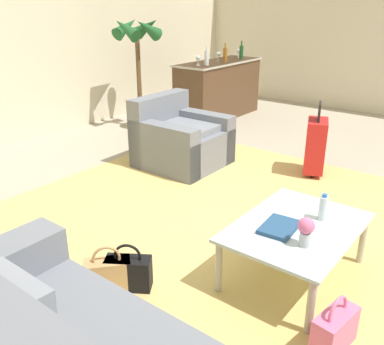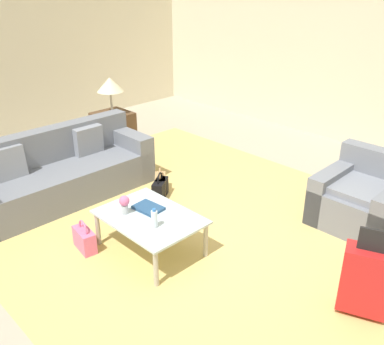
# 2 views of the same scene
# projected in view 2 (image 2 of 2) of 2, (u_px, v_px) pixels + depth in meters

# --- Properties ---
(ground_plane) EXTENTS (12.00, 12.00, 0.00)m
(ground_plane) POSITION_uv_depth(u_px,v_px,m) (210.00, 246.00, 4.65)
(ground_plane) COLOR #A89E89
(area_rug) EXTENTS (5.20, 4.40, 0.01)m
(area_rug) POSITION_uv_depth(u_px,v_px,m) (186.00, 219.00, 5.17)
(area_rug) COLOR tan
(area_rug) RESTS_ON ground
(couch) EXTENTS (0.85, 2.47, 0.89)m
(couch) POSITION_uv_depth(u_px,v_px,m) (57.00, 176.00, 5.56)
(couch) COLOR slate
(couch) RESTS_ON ground
(armchair) EXTENTS (0.95, 0.95, 0.83)m
(armchair) POSITION_uv_depth(u_px,v_px,m) (364.00, 200.00, 5.01)
(armchair) COLOR slate
(armchair) RESTS_ON ground
(coffee_table) EXTENTS (1.07, 0.77, 0.42)m
(coffee_table) POSITION_uv_depth(u_px,v_px,m) (150.00, 220.00, 4.44)
(coffee_table) COLOR silver
(coffee_table) RESTS_ON ground
(water_bottle) EXTENTS (0.06, 0.06, 0.20)m
(water_bottle) POSITION_uv_depth(u_px,v_px,m) (154.00, 219.00, 4.18)
(water_bottle) COLOR silver
(water_bottle) RESTS_ON coffee_table
(coffee_table_book) EXTENTS (0.32, 0.25, 0.03)m
(coffee_table_book) POSITION_uv_depth(u_px,v_px,m) (148.00, 208.00, 4.54)
(coffee_table_book) COLOR navy
(coffee_table_book) RESTS_ON coffee_table
(flower_vase) EXTENTS (0.11, 0.11, 0.21)m
(flower_vase) POSITION_uv_depth(u_px,v_px,m) (124.00, 203.00, 4.41)
(flower_vase) COLOR #B2B7BC
(flower_vase) RESTS_ON coffee_table
(side_table) EXTENTS (0.57, 0.57, 0.60)m
(side_table) POSITION_uv_depth(u_px,v_px,m) (114.00, 130.00, 7.24)
(side_table) COLOR #513823
(side_table) RESTS_ON ground
(table_lamp) EXTENTS (0.43, 0.43, 0.59)m
(table_lamp) POSITION_uv_depth(u_px,v_px,m) (110.00, 85.00, 6.91)
(table_lamp) COLOR #ADA899
(table_lamp) RESTS_ON side_table
(suitcase_red) EXTENTS (0.45, 0.35, 0.85)m
(suitcase_red) POSITION_uv_depth(u_px,v_px,m) (366.00, 279.00, 3.59)
(suitcase_red) COLOR red
(suitcase_red) RESTS_ON ground
(handbag_black) EXTENTS (0.29, 0.34, 0.36)m
(handbag_black) POSITION_uv_depth(u_px,v_px,m) (160.00, 188.00, 5.63)
(handbag_black) COLOR black
(handbag_black) RESTS_ON ground
(handbag_pink) EXTENTS (0.34, 0.19, 0.36)m
(handbag_pink) POSITION_uv_depth(u_px,v_px,m) (85.00, 239.00, 4.55)
(handbag_pink) COLOR pink
(handbag_pink) RESTS_ON ground
(handbag_tan) EXTENTS (0.33, 0.32, 0.36)m
(handbag_tan) POSITION_uv_depth(u_px,v_px,m) (160.00, 184.00, 5.76)
(handbag_tan) COLOR tan
(handbag_tan) RESTS_ON ground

